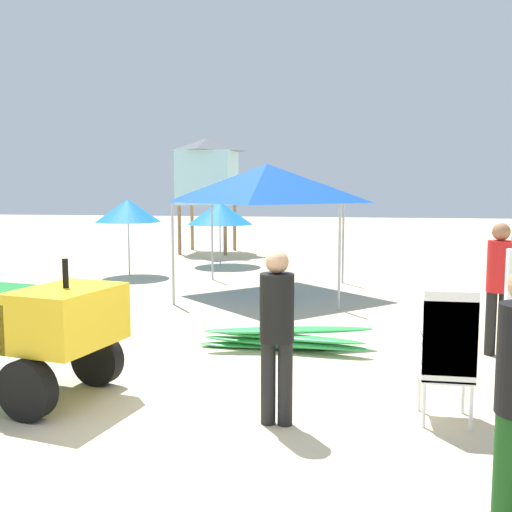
{
  "coord_description": "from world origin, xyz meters",
  "views": [
    {
      "loc": [
        1.52,
        -5.12,
        2.21
      ],
      "look_at": [
        0.08,
        3.44,
        1.21
      ],
      "focal_mm": 41.58,
      "sensor_mm": 36.0,
      "label": 1
    }
  ],
  "objects": [
    {
      "name": "lifeguard_near_left",
      "position": [
        0.82,
        0.2,
        0.95
      ],
      "size": [
        0.32,
        0.32,
        1.65
      ],
      "color": "black",
      "rests_on": "ground"
    },
    {
      "name": "utility_cart",
      "position": [
        -2.17,
        0.6,
        0.78
      ],
      "size": [
        2.74,
        1.73,
        1.5
      ],
      "color": "#197A2D",
      "rests_on": "ground"
    },
    {
      "name": "stacked_plastic_chairs",
      "position": [
        2.39,
        0.47,
        0.74
      ],
      "size": [
        0.48,
        0.48,
        1.29
      ],
      "color": "white",
      "rests_on": "ground"
    },
    {
      "name": "beach_umbrella_mid",
      "position": [
        -2.29,
        11.34,
        1.51
      ],
      "size": [
        1.86,
        1.86,
        1.83
      ],
      "color": "beige",
      "rests_on": "ground"
    },
    {
      "name": "popup_canopy",
      "position": [
        -0.31,
        7.15,
        2.31
      ],
      "size": [
        3.17,
        3.17,
        2.71
      ],
      "color": "#B2B2B7",
      "rests_on": "ground"
    },
    {
      "name": "lifeguard_far_right",
      "position": [
        3.39,
        2.99,
        1.02
      ],
      "size": [
        0.32,
        0.32,
        1.76
      ],
      "color": "black",
      "rests_on": "ground"
    },
    {
      "name": "ground",
      "position": [
        0.0,
        0.0,
        0.0
      ],
      "size": [
        80.0,
        80.0,
        0.0
      ],
      "primitive_type": "plane",
      "color": "beige"
    },
    {
      "name": "beach_umbrella_left",
      "position": [
        -4.1,
        8.98,
        1.65
      ],
      "size": [
        1.63,
        1.63,
        1.94
      ],
      "color": "beige",
      "rests_on": "ground"
    },
    {
      "name": "surfboard_pile",
      "position": [
        0.57,
        2.75,
        0.16
      ],
      "size": [
        2.44,
        0.8,
        0.32
      ],
      "color": "green",
      "rests_on": "ground"
    },
    {
      "name": "lifeguard_tower",
      "position": [
        -3.48,
        14.67,
        2.79
      ],
      "size": [
        1.98,
        1.98,
        3.9
      ],
      "color": "olive",
      "rests_on": "ground"
    }
  ]
}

